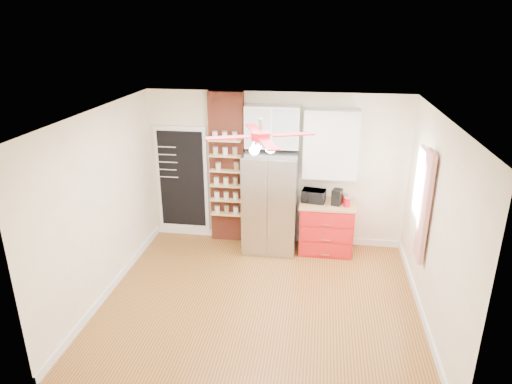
# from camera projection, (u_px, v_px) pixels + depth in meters

# --- Properties ---
(floor) EXTENTS (4.50, 4.50, 0.00)m
(floor) POSITION_uv_depth(u_px,v_px,m) (260.00, 300.00, 6.60)
(floor) COLOR #996727
(floor) RESTS_ON ground
(ceiling) EXTENTS (4.50, 4.50, 0.00)m
(ceiling) POSITION_uv_depth(u_px,v_px,m) (261.00, 115.00, 5.64)
(ceiling) COLOR white
(ceiling) RESTS_ON wall_back
(wall_back) EXTENTS (4.50, 0.02, 2.70)m
(wall_back) POSITION_uv_depth(u_px,v_px,m) (276.00, 170.00, 7.97)
(wall_back) COLOR #FFF7CD
(wall_back) RESTS_ON floor
(wall_front) EXTENTS (4.50, 0.02, 2.70)m
(wall_front) POSITION_uv_depth(u_px,v_px,m) (231.00, 299.00, 4.27)
(wall_front) COLOR #FFF7CD
(wall_front) RESTS_ON floor
(wall_left) EXTENTS (0.02, 4.00, 2.70)m
(wall_left) POSITION_uv_depth(u_px,v_px,m) (102.00, 205.00, 6.42)
(wall_left) COLOR #FFF7CD
(wall_left) RESTS_ON floor
(wall_right) EXTENTS (0.02, 4.00, 2.70)m
(wall_right) POSITION_uv_depth(u_px,v_px,m) (435.00, 225.00, 5.82)
(wall_right) COLOR #FFF7CD
(wall_right) RESTS_ON floor
(chalkboard) EXTENTS (0.95, 0.05, 1.95)m
(chalkboard) POSITION_uv_depth(u_px,v_px,m) (182.00, 179.00, 8.26)
(chalkboard) COLOR white
(chalkboard) RESTS_ON wall_back
(brick_pillar) EXTENTS (0.60, 0.16, 2.70)m
(brick_pillar) POSITION_uv_depth(u_px,v_px,m) (227.00, 169.00, 8.01)
(brick_pillar) COLOR brown
(brick_pillar) RESTS_ON floor
(fridge) EXTENTS (0.90, 0.70, 1.75)m
(fridge) POSITION_uv_depth(u_px,v_px,m) (270.00, 202.00, 7.80)
(fridge) COLOR #AAAAAF
(fridge) RESTS_ON floor
(upper_glass_cabinet) EXTENTS (0.90, 0.35, 0.70)m
(upper_glass_cabinet) POSITION_uv_depth(u_px,v_px,m) (272.00, 127.00, 7.54)
(upper_glass_cabinet) COLOR white
(upper_glass_cabinet) RESTS_ON wall_back
(red_cabinet) EXTENTS (0.94, 0.64, 0.90)m
(red_cabinet) POSITION_uv_depth(u_px,v_px,m) (326.00, 227.00, 7.87)
(red_cabinet) COLOR red
(red_cabinet) RESTS_ON floor
(upper_shelf_unit) EXTENTS (0.90, 0.30, 1.15)m
(upper_shelf_unit) POSITION_uv_depth(u_px,v_px,m) (331.00, 144.00, 7.52)
(upper_shelf_unit) COLOR white
(upper_shelf_unit) RESTS_ON wall_back
(window) EXTENTS (0.04, 0.75, 1.05)m
(window) POSITION_uv_depth(u_px,v_px,m) (422.00, 186.00, 6.58)
(window) COLOR white
(window) RESTS_ON wall_right
(curtain) EXTENTS (0.06, 0.40, 1.55)m
(curtain) POSITION_uv_depth(u_px,v_px,m) (425.00, 207.00, 6.12)
(curtain) COLOR red
(curtain) RESTS_ON wall_right
(ceiling_fan) EXTENTS (1.40, 1.40, 0.44)m
(ceiling_fan) POSITION_uv_depth(u_px,v_px,m) (261.00, 136.00, 5.74)
(ceiling_fan) COLOR silver
(ceiling_fan) RESTS_ON ceiling
(toaster_oven) EXTENTS (0.42, 0.32, 0.22)m
(toaster_oven) POSITION_uv_depth(u_px,v_px,m) (314.00, 196.00, 7.72)
(toaster_oven) COLOR black
(toaster_oven) RESTS_ON red_cabinet
(coffee_maker) EXTENTS (0.20, 0.23, 0.26)m
(coffee_maker) POSITION_uv_depth(u_px,v_px,m) (337.00, 197.00, 7.61)
(coffee_maker) COLOR black
(coffee_maker) RESTS_ON red_cabinet
(canister_left) EXTENTS (0.12, 0.12, 0.15)m
(canister_left) POSITION_uv_depth(u_px,v_px,m) (347.00, 202.00, 7.54)
(canister_left) COLOR red
(canister_left) RESTS_ON red_cabinet
(canister_right) EXTENTS (0.10, 0.10, 0.14)m
(canister_right) POSITION_uv_depth(u_px,v_px,m) (345.00, 199.00, 7.71)
(canister_right) COLOR #A20F09
(canister_right) RESTS_ON red_cabinet
(pantry_jar_oats) EXTENTS (0.11, 0.11, 0.13)m
(pantry_jar_oats) POSITION_uv_depth(u_px,v_px,m) (218.00, 167.00, 7.84)
(pantry_jar_oats) COLOR beige
(pantry_jar_oats) RESTS_ON brick_pillar
(pantry_jar_beans) EXTENTS (0.12, 0.12, 0.14)m
(pantry_jar_beans) POSITION_uv_depth(u_px,v_px,m) (237.00, 167.00, 7.82)
(pantry_jar_beans) COLOR olive
(pantry_jar_beans) RESTS_ON brick_pillar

